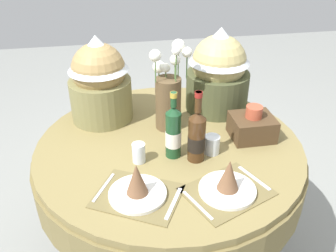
{
  "coord_description": "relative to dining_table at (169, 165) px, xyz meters",
  "views": [
    {
      "loc": [
        -0.28,
        -1.52,
        1.8
      ],
      "look_at": [
        0.0,
        0.03,
        0.85
      ],
      "focal_mm": 39.26,
      "sensor_mm": 36.0,
      "label": 1
    }
  ],
  "objects": [
    {
      "name": "tumbler_mid",
      "position": [
        0.19,
        -0.12,
        0.19
      ],
      "size": [
        0.07,
        0.07,
        0.09
      ],
      "primitive_type": "cylinder",
      "color": "silver",
      "rests_on": "dining_table"
    },
    {
      "name": "gift_tub_back_right",
      "position": [
        0.34,
        0.33,
        0.39
      ],
      "size": [
        0.36,
        0.36,
        0.48
      ],
      "color": "#474C2D",
      "rests_on": "dining_table"
    },
    {
      "name": "place_setting_right",
      "position": [
        0.17,
        -0.41,
        0.19
      ],
      "size": [
        0.41,
        0.37,
        0.16
      ],
      "color": "brown",
      "rests_on": "dining_table"
    },
    {
      "name": "flower_vase",
      "position": [
        0.03,
        0.16,
        0.33
      ],
      "size": [
        0.22,
        0.14,
        0.47
      ],
      "color": "brown",
      "rests_on": "dining_table"
    },
    {
      "name": "dining_table",
      "position": [
        0.0,
        0.0,
        0.0
      ],
      "size": [
        1.36,
        1.36,
        0.77
      ],
      "color": "olive",
      "rests_on": "ground"
    },
    {
      "name": "wine_bottle_left",
      "position": [
        0.1,
        -0.16,
        0.27
      ],
      "size": [
        0.08,
        0.08,
        0.35
      ],
      "color": "#422814",
      "rests_on": "dining_table"
    },
    {
      "name": "wine_bottle_centre",
      "position": [
        0.0,
        -0.11,
        0.27
      ],
      "size": [
        0.07,
        0.07,
        0.33
      ],
      "color": "#194223",
      "rests_on": "dining_table"
    },
    {
      "name": "gift_tub_back_left",
      "position": [
        -0.32,
        0.33,
        0.39
      ],
      "size": [
        0.34,
        0.34,
        0.47
      ],
      "color": "olive",
      "rests_on": "dining_table"
    },
    {
      "name": "place_setting_left",
      "position": [
        -0.2,
        -0.37,
        0.19
      ],
      "size": [
        0.42,
        0.39,
        0.16
      ],
      "color": "brown",
      "rests_on": "dining_table"
    },
    {
      "name": "ground",
      "position": [
        0.0,
        0.0,
        -0.63
      ],
      "size": [
        8.0,
        8.0,
        0.0
      ],
      "primitive_type": "plane",
      "color": "gray"
    },
    {
      "name": "woven_basket_side_right",
      "position": [
        0.43,
        -0.02,
        0.21
      ],
      "size": [
        0.21,
        0.19,
        0.18
      ],
      "color": "#47331E",
      "rests_on": "dining_table"
    },
    {
      "name": "tumbler_near_left",
      "position": [
        -0.17,
        -0.13,
        0.19
      ],
      "size": [
        0.06,
        0.06,
        0.1
      ],
      "primitive_type": "cylinder",
      "color": "silver",
      "rests_on": "dining_table"
    }
  ]
}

